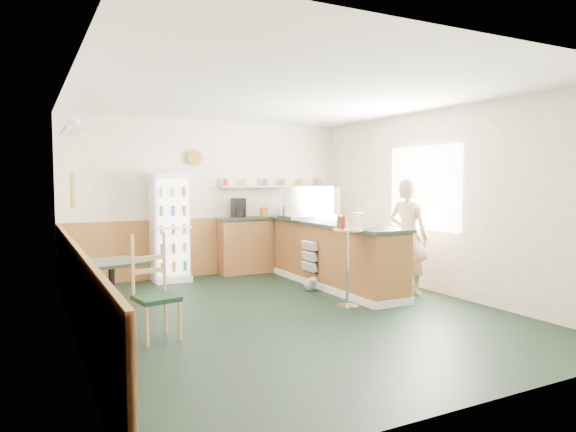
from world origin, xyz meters
TOP-DOWN VIEW (x-y plane):
  - ground at (0.00, 0.00)m, footprint 6.00×6.00m
  - room_envelope at (-0.23, 0.73)m, footprint 5.04×6.02m
  - service_counter at (1.35, 1.07)m, footprint 0.68×3.01m
  - back_counter at (1.19, 2.80)m, footprint 2.24×0.42m
  - drinks_fridge at (-0.79, 2.74)m, footprint 0.59×0.52m
  - display_case at (1.35, 1.85)m, footprint 0.94×0.49m
  - cash_register at (1.35, 0.21)m, footprint 0.40×0.42m
  - shopkeeper at (2.05, 0.16)m, footprint 0.58×0.67m
  - condiment_stand at (0.81, -0.10)m, footprint 0.39×0.39m
  - newspaper_rack at (0.99, 1.23)m, footprint 0.09×0.40m
  - cafe_table at (-2.05, 0.52)m, footprint 0.79×0.79m
  - cafe_chair at (-1.73, -0.25)m, footprint 0.47×0.47m
  - dog_doorstop at (0.86, 0.96)m, footprint 0.19×0.25m

SIDE VIEW (x-z plane):
  - ground at x=0.00m, z-range 0.00..0.00m
  - dog_doorstop at x=0.86m, z-range -0.01..0.22m
  - service_counter at x=1.35m, z-range -0.04..0.97m
  - newspaper_rack at x=0.99m, z-range 0.23..0.72m
  - cafe_table at x=-2.05m, z-range 0.15..0.88m
  - back_counter at x=1.19m, z-range -0.30..1.39m
  - cafe_chair at x=-1.73m, z-range 0.02..1.13m
  - condiment_stand at x=0.81m, z-range 0.18..1.38m
  - shopkeeper at x=2.05m, z-range 0.00..1.69m
  - drinks_fridge at x=-0.79m, z-range 0.00..1.78m
  - cash_register at x=1.35m, z-range 1.01..1.21m
  - display_case at x=1.35m, z-range 1.01..1.54m
  - room_envelope at x=-0.23m, z-range 0.16..2.88m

